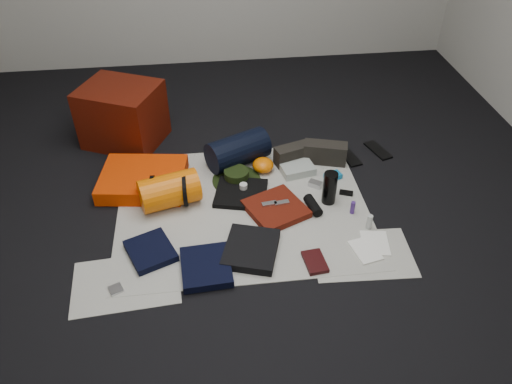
{
  "coord_description": "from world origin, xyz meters",
  "views": [
    {
      "loc": [
        -0.21,
        -2.44,
        2.12
      ],
      "look_at": [
        0.09,
        0.03,
        0.1
      ],
      "focal_mm": 35.0,
      "sensor_mm": 36.0,
      "label": 1
    }
  ],
  "objects": [
    {
      "name": "energy_bar_a",
      "position": [
        0.17,
        -0.05,
        0.06
      ],
      "size": [
        0.1,
        0.05,
        0.01
      ],
      "primitive_type": "cube",
      "rotation": [
        0.0,
        0.0,
        0.14
      ],
      "color": "#BABBC0",
      "rests_on": "red_shirt"
    },
    {
      "name": "map_booklet",
      "position": [
        0.67,
        -0.48,
        0.01
      ],
      "size": [
        0.17,
        0.22,
        0.01
      ],
      "primitive_type": "cube",
      "rotation": [
        0.0,
        0.0,
        0.22
      ],
      "color": "white",
      "rests_on": "newspaper_mat"
    },
    {
      "name": "toiletry_clear",
      "position": [
        0.75,
        -0.29,
        0.06
      ],
      "size": [
        0.04,
        0.04,
        0.1
      ],
      "primitive_type": "cylinder",
      "rotation": [
        0.0,
        0.0,
        0.16
      ],
      "color": "#A8ADA9",
      "rests_on": "newspaper_mat"
    },
    {
      "name": "cyan_case",
      "position": [
        0.65,
        0.23,
        0.02
      ],
      "size": [
        0.13,
        0.11,
        0.04
      ],
      "primitive_type": "cube",
      "rotation": [
        0.0,
        0.0,
        0.35
      ],
      "color": "#0F6899",
      "rests_on": "newspaper_mat"
    },
    {
      "name": "first_aid_pouch",
      "position": [
        0.42,
        0.33,
        0.03
      ],
      "size": [
        0.25,
        0.21,
        0.06
      ],
      "primitive_type": "cube",
      "rotation": [
        0.0,
        0.0,
        0.19
      ],
      "color": "#98A098",
      "rests_on": "newspaper_mat"
    },
    {
      "name": "trousers_navy_a",
      "position": [
        -0.57,
        -0.35,
        0.03
      ],
      "size": [
        0.33,
        0.35,
        0.04
      ],
      "primitive_type": "cube",
      "rotation": [
        0.0,
        0.0,
        0.4
      ],
      "color": "black",
      "rests_on": "newspaper_mat"
    },
    {
      "name": "stuff_sack",
      "position": [
        -0.46,
        0.09,
        0.12
      ],
      "size": [
        0.42,
        0.31,
        0.22
      ],
      "primitive_type": "cylinder",
      "rotation": [
        0.0,
        1.57,
        0.28
      ],
      "color": "#DF6103",
      "rests_on": "newspaper_mat"
    },
    {
      "name": "sack_strap_left",
      "position": [
        -0.56,
        0.09,
        0.11
      ],
      "size": [
        0.02,
        0.22,
        0.22
      ],
      "primitive_type": "cylinder",
      "rotation": [
        0.0,
        1.57,
        0.0
      ],
      "color": "black",
      "rests_on": "newspaper_mat"
    },
    {
      "name": "compact_camera",
      "position": [
        0.51,
        0.16,
        0.02
      ],
      "size": [
        0.1,
        0.09,
        0.04
      ],
      "primitive_type": "cube",
      "rotation": [
        0.0,
        0.0,
        -0.6
      ],
      "color": "#BABBC0",
      "rests_on": "newspaper_mat"
    },
    {
      "name": "tape_roll",
      "position": [
        0.02,
        0.15,
        0.06
      ],
      "size": [
        0.05,
        0.05,
        0.03
      ],
      "primitive_type": "cylinder",
      "color": "beige",
      "rests_on": "black_tshirt"
    },
    {
      "name": "flip_flop_right",
      "position": [
        1.07,
        0.52,
        0.01
      ],
      "size": [
        0.16,
        0.26,
        0.01
      ],
      "primitive_type": "cube",
      "rotation": [
        0.0,
        0.0,
        0.31
      ],
      "color": "black",
      "rests_on": "floor"
    },
    {
      "name": "floor",
      "position": [
        0.0,
        0.0,
        -0.01
      ],
      "size": [
        4.5,
        4.5,
        0.02
      ],
      "primitive_type": "cube",
      "color": "black",
      "rests_on": "ground"
    },
    {
      "name": "red_cabinet",
      "position": [
        -0.8,
        0.9,
        0.22
      ],
      "size": [
        0.68,
        0.63,
        0.45
      ],
      "primitive_type": "cube",
      "rotation": [
        0.0,
        0.0,
        -0.43
      ],
      "color": "#4D1005",
      "rests_on": "floor"
    },
    {
      "name": "key_cluster",
      "position": [
        -0.75,
        -0.6,
        0.01
      ],
      "size": [
        0.09,
        0.09,
        0.01
      ],
      "primitive_type": "cube",
      "rotation": [
        0.0,
        0.0,
        0.42
      ],
      "color": "#BABBC0",
      "rests_on": "newspaper_mat"
    },
    {
      "name": "speaker",
      "position": [
        0.45,
        -0.08,
        0.04
      ],
      "size": [
        0.1,
        0.18,
        0.06
      ],
      "primitive_type": "cylinder",
      "rotation": [
        1.57,
        0.0,
        0.21
      ],
      "color": "black",
      "rests_on": "newspaper_mat"
    },
    {
      "name": "newspaper_mat",
      "position": [
        0.0,
        0.0,
        0.0
      ],
      "size": [
        1.6,
        1.3,
        0.01
      ],
      "primitive_type": "cube",
      "color": "beige",
      "rests_on": "floor"
    },
    {
      "name": "flip_flop_left",
      "position": [
        0.83,
        0.47,
        0.01
      ],
      "size": [
        0.15,
        0.27,
        0.01
      ],
      "primitive_type": "cube",
      "rotation": [
        0.0,
        0.0,
        0.24
      ],
      "color": "black",
      "rests_on": "floor"
    },
    {
      "name": "navy_duffel",
      "position": [
        0.02,
        0.49,
        0.12
      ],
      "size": [
        0.49,
        0.39,
        0.23
      ],
      "primitive_type": "cylinder",
      "rotation": [
        0.0,
        1.57,
        0.45
      ],
      "color": "black",
      "rests_on": "newspaper_mat"
    },
    {
      "name": "paperback_book",
      "position": [
        0.36,
        -0.54,
        0.02
      ],
      "size": [
        0.13,
        0.19,
        0.02
      ],
      "primitive_type": "cube",
      "rotation": [
        0.0,
        0.0,
        0.11
      ],
      "color": "black",
      "rests_on": "newspaper_mat"
    },
    {
      "name": "hiking_boot_left",
      "position": [
        0.41,
        0.45,
        0.07
      ],
      "size": [
        0.29,
        0.18,
        0.14
      ],
      "primitive_type": "cube",
      "rotation": [
        0.0,
        0.0,
        0.31
      ],
      "color": "black",
      "rests_on": "newspaper_mat"
    },
    {
      "name": "red_shirt",
      "position": [
        0.21,
        -0.07,
        0.03
      ],
      "size": [
        0.44,
        0.44,
        0.04
      ],
      "primitive_type": "cube",
      "rotation": [
        0.0,
        0.0,
        0.42
      ],
      "color": "#551409",
      "rests_on": "newspaper_mat"
    },
    {
      "name": "toiletry_purple",
      "position": [
        0.69,
        -0.14,
        0.05
      ],
      "size": [
        0.04,
        0.04,
        0.09
      ],
      "primitive_type": "cylinder",
      "rotation": [
        0.0,
        0.0,
        -0.23
      ],
      "color": "#3F226E",
      "rests_on": "newspaper_mat"
    },
    {
      "name": "sleeping_pad",
      "position": [
        -0.65,
        0.31,
        0.06
      ],
      "size": [
        0.61,
        0.53,
        0.1
      ],
      "primitive_type": "cube",
      "rotation": [
        0.0,
        0.0,
        -0.14
      ],
      "color": "#DD3602",
      "rests_on": "newspaper_mat"
    },
    {
      "name": "newspaper_sheet_front_left",
      "position": [
        -0.7,
        -0.55,
        0.0
      ],
      "size": [
        0.61,
        0.44,
        0.0
      ],
      "primitive_type": "cube",
      "rotation": [
        0.0,
        0.0,
        0.07
      ],
      "color": "beige",
      "rests_on": "floor"
    },
    {
      "name": "boonie_brim",
      "position": [
        -0.01,
        0.28,
        0.01
      ],
      "size": [
        0.34,
        0.34,
        0.01
      ],
      "primitive_type": "cylinder",
      "rotation": [
        0.0,
        0.0,
        -0.02
      ],
      "color": "black",
      "rests_on": "newspaper_mat"
    },
    {
      "name": "sunglasses",
      "position": [
        0.7,
        0.05,
        0.02
      ],
      "size": [
        0.1,
        0.07,
        0.02
      ],
      "primitive_type": "cube",
      "rotation": [
        0.0,
        0.0,
        -0.36
      ],
      "color": "black",
      "rests_on": "newspaper_mat"
    },
    {
      "name": "black_tshirt",
      "position": [
        0.0,
        0.12,
        0.02
      ],
      "size": [
        0.39,
        0.38,
        0.03
      ],
      "primitive_type": "cube",
      "rotation": [
        0.0,
        0.0,
        -0.24
      ],
      "color": "black",
      "rests_on": "newspaper_mat"
    },
    {
      "name": "orange_stuff_sack",
      "position": [
        0.18,
        0.37,
        0.05
      ],
      "size": [
        0.2,
        0.2,
        0.1
      ],
      "primitive_type": "ellipsoid",
      "rotation": [
        0.0,
        0.0,
        0.4
      ],
      "color": "#DF6103",
      "rests_on": "newspaper_mat"
    },
    {
      "name": "newspaper_sheet_front_right",
      "position": [
        0.65,
        -0.5,
        0.0
      ],
      "size": [
        0.6,
        0.43,
        0.0
      ],
      "primitive_type": "cube",
      "rotation": [
        0.0,
        0.0,
        -0.05
      ],
      "color": "beige",
      "rests_on": "floor"
    },
    {
      "name": "sack_strap_right",
      "position": [
        -0.36,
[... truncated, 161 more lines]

